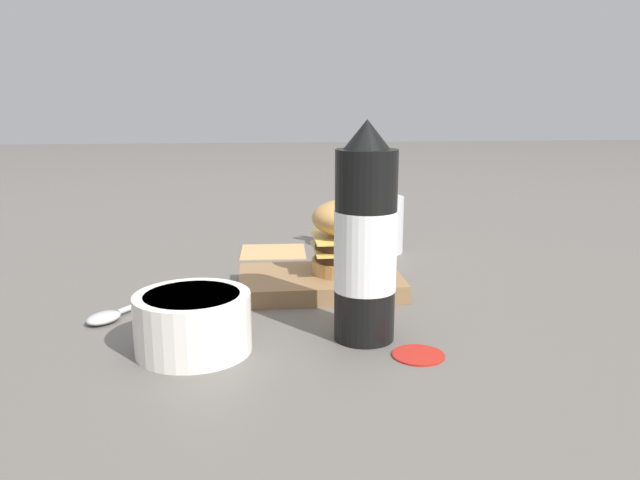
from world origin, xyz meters
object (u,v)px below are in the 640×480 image
object	(u,v)px
spoon	(117,313)
fries_basket	(375,223)
serving_board	(320,283)
ketchup_bottle	(361,242)
side_bowl	(193,321)
burger	(348,236)

from	to	relation	value
spoon	fries_basket	bearing A→B (deg)	164.14
spoon	serving_board	bearing A→B (deg)	143.33
ketchup_bottle	serving_board	bearing A→B (deg)	98.23
side_bowl	spoon	distance (m)	0.16
serving_board	burger	bearing A→B (deg)	13.97
burger	side_bowl	world-z (taller)	burger
fries_basket	side_bowl	world-z (taller)	fries_basket
serving_board	ketchup_bottle	bearing A→B (deg)	-81.77
side_bowl	spoon	size ratio (longest dim) A/B	0.84
ketchup_bottle	side_bowl	size ratio (longest dim) A/B	1.97
fries_basket	side_bowl	xyz separation A→B (m)	(-0.28, -0.42, -0.02)
fries_basket	side_bowl	size ratio (longest dim) A/B	1.26
ketchup_bottle	spoon	bearing A→B (deg)	161.37
serving_board	ketchup_bottle	distance (m)	0.21
ketchup_bottle	burger	bearing A→B (deg)	85.60
side_bowl	spoon	bearing A→B (deg)	132.53
serving_board	side_bowl	size ratio (longest dim) A/B	1.82
burger	side_bowl	xyz separation A→B (m)	(-0.20, -0.21, -0.04)
serving_board	spoon	xyz separation A→B (m)	(-0.26, -0.08, -0.01)
serving_board	fries_basket	world-z (taller)	fries_basket
fries_basket	spoon	distance (m)	0.49
ketchup_bottle	side_bowl	bearing A→B (deg)	-174.59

